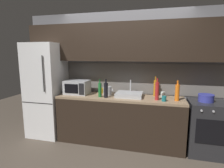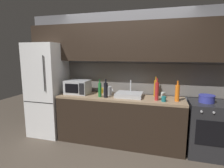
# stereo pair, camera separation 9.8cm
# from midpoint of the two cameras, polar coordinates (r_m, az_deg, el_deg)

# --- Properties ---
(back_wall) EXTENTS (4.07, 0.44, 2.50)m
(back_wall) POSITION_cam_midpoint_polar(r_m,az_deg,el_deg) (3.55, 2.73, 7.34)
(back_wall) COLOR slate
(back_wall) RESTS_ON ground
(counter_run) EXTENTS (2.33, 0.60, 0.90)m
(counter_run) POSITION_cam_midpoint_polar(r_m,az_deg,el_deg) (3.48, 1.58, -11.22)
(counter_run) COLOR black
(counter_run) RESTS_ON ground
(refrigerator) EXTENTS (0.68, 0.69, 1.89)m
(refrigerator) POSITION_cam_midpoint_polar(r_m,az_deg,el_deg) (3.97, -20.71, -1.79)
(refrigerator) COLOR white
(refrigerator) RESTS_ON ground
(oven_range) EXTENTS (0.60, 0.62, 0.90)m
(oven_range) POSITION_cam_midpoint_polar(r_m,az_deg,el_deg) (3.50, 27.00, -12.19)
(oven_range) COLOR #232326
(oven_range) RESTS_ON ground
(microwave) EXTENTS (0.46, 0.35, 0.27)m
(microwave) POSITION_cam_midpoint_polar(r_m,az_deg,el_deg) (3.62, -11.76, -0.99)
(microwave) COLOR #A8AAAF
(microwave) RESTS_ON counter_run
(sink_basin) EXTENTS (0.48, 0.38, 0.30)m
(sink_basin) POSITION_cam_midpoint_polar(r_m,az_deg,el_deg) (3.34, 4.67, -3.35)
(sink_basin) COLOR #ADAFB5
(sink_basin) RESTS_ON counter_run
(kettle) EXTENTS (0.20, 0.16, 0.19)m
(kettle) POSITION_cam_midpoint_polar(r_m,az_deg,el_deg) (3.46, -2.26, -2.17)
(kettle) COLOR #B7BABF
(kettle) RESTS_ON counter_run
(wine_bottle_red) EXTENTS (0.07, 0.07, 0.38)m
(wine_bottle_red) POSITION_cam_midpoint_polar(r_m,az_deg,el_deg) (3.15, 13.26, -2.13)
(wine_bottle_red) COLOR #A82323
(wine_bottle_red) RESTS_ON counter_run
(wine_bottle_orange) EXTENTS (0.07, 0.07, 0.35)m
(wine_bottle_orange) POSITION_cam_midpoint_polar(r_m,az_deg,el_deg) (3.20, 19.19, -2.52)
(wine_bottle_orange) COLOR orange
(wine_bottle_orange) RESTS_ON counter_run
(wine_bottle_green) EXTENTS (0.06, 0.06, 0.33)m
(wine_bottle_green) POSITION_cam_midpoint_polar(r_m,az_deg,el_deg) (3.30, -4.71, -1.82)
(wine_bottle_green) COLOR #1E6B2D
(wine_bottle_green) RESTS_ON counter_run
(wine_bottle_amber) EXTENTS (0.07, 0.07, 0.37)m
(wine_bottle_amber) POSITION_cam_midpoint_polar(r_m,az_deg,el_deg) (3.43, 12.80, -1.21)
(wine_bottle_amber) COLOR #B27019
(wine_bottle_amber) RESTS_ON counter_run
(wine_bottle_dark) EXTENTS (0.07, 0.07, 0.34)m
(wine_bottle_dark) POSITION_cam_midpoint_polar(r_m,az_deg,el_deg) (3.25, -2.80, -1.90)
(wine_bottle_dark) COLOR black
(wine_bottle_dark) RESTS_ON counter_run
(mug_teal) EXTENTS (0.08, 0.08, 0.09)m
(mug_teal) POSITION_cam_midpoint_polar(r_m,az_deg,el_deg) (3.12, 15.33, -4.50)
(mug_teal) COLOR #19666B
(mug_teal) RESTS_ON counter_run
(mug_yellow) EXTENTS (0.09, 0.09, 0.10)m
(mug_yellow) POSITION_cam_midpoint_polar(r_m,az_deg,el_deg) (3.64, -4.32, -2.11)
(mug_yellow) COLOR gold
(mug_yellow) RESTS_ON counter_run
(mug_clear) EXTENTS (0.08, 0.08, 0.10)m
(mug_clear) POSITION_cam_midpoint_polar(r_m,az_deg,el_deg) (3.41, 15.08, -3.24)
(mug_clear) COLOR silver
(mug_clear) RESTS_ON counter_run
(cooking_pot) EXTENTS (0.25, 0.25, 0.12)m
(cooking_pot) POSITION_cam_midpoint_polar(r_m,az_deg,el_deg) (3.34, 26.95, -3.98)
(cooking_pot) COLOR #333899
(cooking_pot) RESTS_ON oven_range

